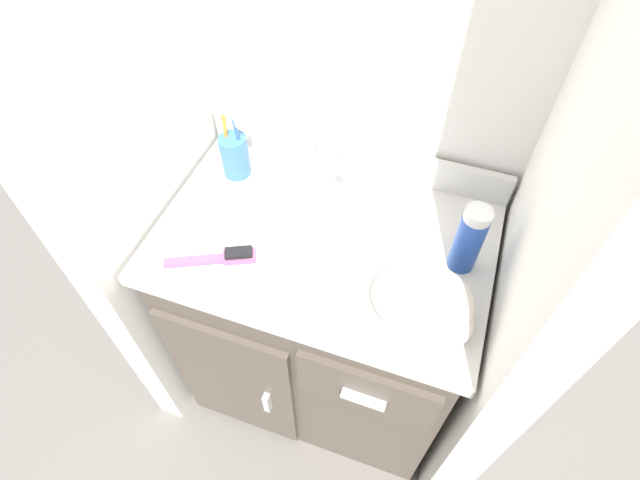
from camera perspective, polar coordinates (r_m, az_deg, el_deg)
name	(u,v)px	position (r m, az deg, el deg)	size (l,w,h in m)	color
ground_plane	(322,376)	(1.79, 0.27, -15.27)	(6.00, 6.00, 0.00)	slate
wall_back	(371,35)	(1.13, 5.90, 22.30)	(0.93, 0.08, 2.20)	silver
wall_left	(114,73)	(1.08, -22.49, 17.18)	(0.08, 0.57, 2.20)	silver
wall_right	(583,179)	(0.88, 27.86, 6.19)	(0.08, 0.57, 2.20)	silver
vanity	(322,319)	(1.42, 0.23, -9.02)	(0.75, 0.51, 0.77)	brown
backsplash	(356,155)	(1.25, 4.08, 9.63)	(0.75, 0.02, 0.08)	silver
sink_faucet	(347,173)	(1.19, 3.05, 7.62)	(0.09, 0.09, 0.14)	silver
toothbrush_cup	(235,155)	(1.24, -9.73, 9.60)	(0.07, 0.07, 0.18)	teal
soap_dispenser	(319,164)	(1.20, -0.06, 8.68)	(0.06, 0.06, 0.14)	white
shaving_cream_can	(469,239)	(1.05, 16.67, 0.07)	(0.06, 0.06, 0.17)	#234CB2
hairbrush	(223,257)	(1.09, -11.00, -1.94)	(0.19, 0.11, 0.03)	#C1517F
hand_towel	(427,303)	(0.99, 12.15, -7.10)	(0.21, 0.17, 0.09)	beige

